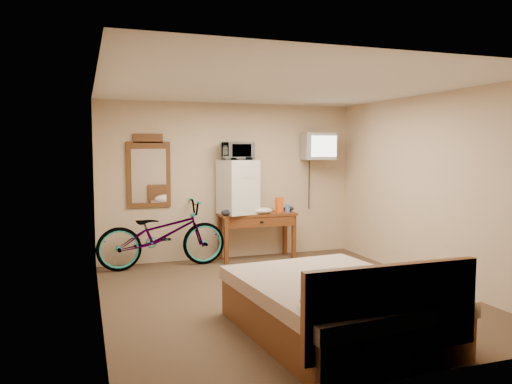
# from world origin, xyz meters

# --- Properties ---
(room) EXTENTS (4.60, 4.64, 2.50)m
(room) POSITION_xyz_m (-0.00, 0.00, 1.25)
(room) COLOR #443322
(room) RESTS_ON ground
(desk) EXTENTS (1.25, 0.52, 0.75)m
(desk) POSITION_xyz_m (0.38, 2.00, 0.62)
(desk) COLOR brown
(desk) RESTS_ON floor
(mini_fridge) EXTENTS (0.63, 0.61, 0.85)m
(mini_fridge) POSITION_xyz_m (0.06, 2.04, 1.18)
(mini_fridge) COLOR white
(mini_fridge) RESTS_ON desk
(microwave) EXTENTS (0.58, 0.46, 0.28)m
(microwave) POSITION_xyz_m (0.06, 2.04, 1.74)
(microwave) COLOR white
(microwave) RESTS_ON mini_fridge
(snack_bag) EXTENTS (0.14, 0.10, 0.24)m
(snack_bag) POSITION_xyz_m (0.74, 1.99, 0.87)
(snack_bag) COLOR #FA5F16
(snack_bag) RESTS_ON desk
(blue_cup) EXTENTS (0.07, 0.07, 0.13)m
(blue_cup) POSITION_xyz_m (0.87, 1.95, 0.82)
(blue_cup) COLOR #4774F2
(blue_cup) RESTS_ON desk
(cloth_cream) EXTENTS (0.32, 0.25, 0.10)m
(cloth_cream) POSITION_xyz_m (0.42, 1.91, 0.80)
(cloth_cream) COLOR silver
(cloth_cream) RESTS_ON desk
(cloth_dark_a) EXTENTS (0.25, 0.18, 0.09)m
(cloth_dark_a) POSITION_xyz_m (-0.14, 1.87, 0.80)
(cloth_dark_a) COLOR black
(cloth_dark_a) RESTS_ON desk
(cloth_dark_b) EXTENTS (0.18, 0.15, 0.08)m
(cloth_dark_b) POSITION_xyz_m (0.94, 2.08, 0.79)
(cloth_dark_b) COLOR black
(cloth_dark_b) RESTS_ON desk
(crt_television) EXTENTS (0.56, 0.62, 0.44)m
(crt_television) POSITION_xyz_m (1.44, 2.02, 1.82)
(crt_television) COLOR black
(crt_television) RESTS_ON room
(wall_mirror) EXTENTS (0.66, 0.04, 1.12)m
(wall_mirror) POSITION_xyz_m (-1.30, 2.27, 1.42)
(wall_mirror) COLOR #5E2F1B
(wall_mirror) RESTS_ON room
(bicycle) EXTENTS (1.94, 0.74, 1.01)m
(bicycle) POSITION_xyz_m (-1.15, 1.95, 0.50)
(bicycle) COLOR black
(bicycle) RESTS_ON floor
(bed) EXTENTS (1.73, 2.19, 0.90)m
(bed) POSITION_xyz_m (-0.02, -1.37, 0.29)
(bed) COLOR #5E2F1B
(bed) RESTS_ON floor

